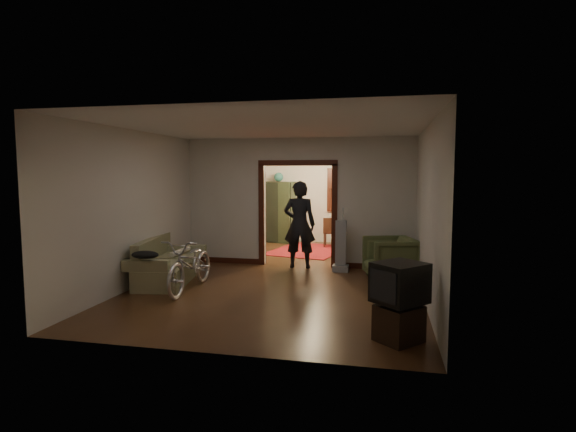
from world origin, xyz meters
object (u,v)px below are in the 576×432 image
(armchair, at_px, (390,258))
(bicycle, at_px, (191,264))
(locker, at_px, (279,212))
(sofa, at_px, (168,260))
(desk, at_px, (357,233))
(person, at_px, (299,224))

(armchair, bearing_deg, bicycle, -82.69)
(bicycle, distance_m, armchair, 3.74)
(bicycle, distance_m, locker, 5.70)
(sofa, bearing_deg, desk, 46.71)
(armchair, bearing_deg, sofa, -92.51)
(armchair, bearing_deg, desk, 175.46)
(locker, bearing_deg, bicycle, -79.77)
(locker, bearing_deg, sofa, -87.37)
(bicycle, xyz_separation_m, person, (1.50, 2.26, 0.47))
(bicycle, relative_size, desk, 1.72)
(person, relative_size, locker, 1.05)
(desk, bearing_deg, person, -89.02)
(desk, bearing_deg, bicycle, -95.81)
(sofa, height_order, armchair, armchair)
(desk, bearing_deg, locker, -167.86)
(bicycle, relative_size, person, 0.94)
(sofa, bearing_deg, armchair, 4.69)
(armchair, height_order, desk, armchair)
(armchair, bearing_deg, locker, -159.67)
(armchair, xyz_separation_m, desk, (-0.86, 3.83, -0.03))
(armchair, xyz_separation_m, person, (-1.90, 0.71, 0.53))
(armchair, distance_m, desk, 3.93)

